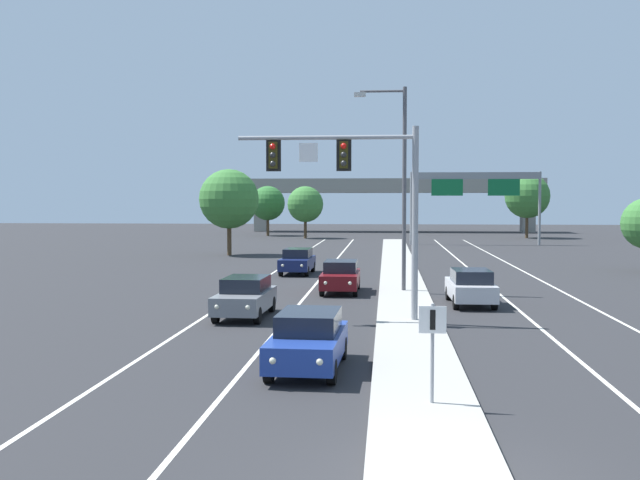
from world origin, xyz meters
TOP-DOWN VIEW (x-y plane):
  - median_island at (0.00, 18.00)m, footprint 2.40×110.00m
  - lane_stripe_oncoming_center at (-4.70, 25.00)m, footprint 0.14×100.00m
  - lane_stripe_receding_center at (4.70, 25.00)m, footprint 0.14×100.00m
  - edge_stripe_left at (-8.00, 25.00)m, footprint 0.14×100.00m
  - edge_stripe_right at (8.00, 25.00)m, footprint 0.14×100.00m
  - overhead_signal_mast at (-1.92, 15.82)m, footprint 6.76×0.44m
  - median_sign_post at (0.17, 4.31)m, footprint 0.60×0.10m
  - street_lamp_median at (-0.21, 24.92)m, footprint 2.58×0.28m
  - car_oncoming_blue at (-2.95, 7.90)m, footprint 1.93×4.51m
  - car_oncoming_grey at (-6.39, 16.75)m, footprint 1.91×4.50m
  - car_oncoming_darkred at (-3.12, 24.94)m, footprint 1.82×4.47m
  - car_oncoming_navy at (-6.38, 34.02)m, footprint 1.90×4.50m
  - car_receding_silver at (2.85, 20.99)m, footprint 1.90×4.50m
  - highway_sign_gantry at (8.20, 65.56)m, footprint 13.28×0.42m
  - overpass_bridge at (0.00, 96.12)m, footprint 42.40×6.40m
  - tree_far_left_b at (-16.10, 83.00)m, footprint 4.43×4.43m
  - tree_far_right_c at (16.07, 79.82)m, footprint 5.38×5.38m
  - tree_far_left_c at (-10.58, 76.99)m, footprint 4.33×4.33m
  - tree_far_left_a at (-13.92, 49.08)m, footprint 4.96×4.96m

SIDE VIEW (x-z plane):
  - lane_stripe_oncoming_center at x=-4.70m, z-range 0.00..0.01m
  - lane_stripe_receding_center at x=4.70m, z-range 0.00..0.01m
  - edge_stripe_left at x=-8.00m, z-range 0.00..0.01m
  - edge_stripe_right at x=8.00m, z-range 0.00..0.01m
  - median_island at x=0.00m, z-range 0.00..0.15m
  - car_oncoming_blue at x=-2.95m, z-range 0.03..1.61m
  - car_oncoming_grey at x=-6.39m, z-range 0.03..1.61m
  - car_oncoming_darkred at x=-3.12m, z-range 0.03..1.61m
  - car_oncoming_navy at x=-6.38m, z-range 0.03..1.61m
  - car_receding_silver at x=2.85m, z-range 0.03..1.61m
  - median_sign_post at x=0.17m, z-range 0.49..2.69m
  - tree_far_left_c at x=-10.58m, z-range 0.96..7.23m
  - tree_far_left_b at x=-16.10m, z-range 0.98..7.40m
  - tree_far_left_a at x=-13.92m, z-range 1.10..8.28m
  - tree_far_right_c at x=16.07m, z-range 1.19..8.98m
  - overhead_signal_mast at x=-1.92m, z-range 1.71..8.91m
  - overpass_bridge at x=0.00m, z-range 1.96..9.61m
  - street_lamp_median at x=-0.21m, z-range 0.79..10.79m
  - highway_sign_gantry at x=8.20m, z-range 2.41..9.91m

